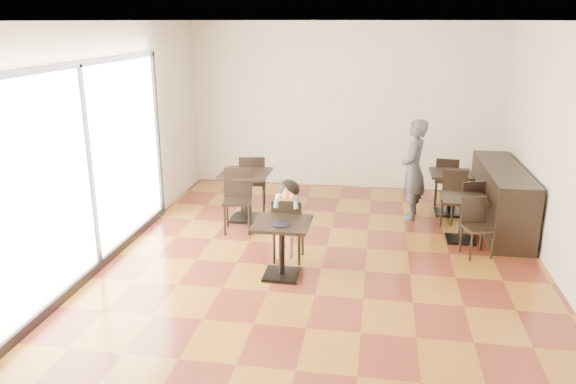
% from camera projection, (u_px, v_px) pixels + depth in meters
% --- Properties ---
extents(floor, '(6.00, 8.00, 0.01)m').
position_uv_depth(floor, '(321.00, 268.00, 7.57)').
color(floor, brown).
rests_on(floor, ground).
extents(ceiling, '(6.00, 8.00, 0.01)m').
position_uv_depth(ceiling, '(326.00, 21.00, 6.63)').
color(ceiling, white).
rests_on(ceiling, floor).
extents(wall_back, '(6.00, 0.01, 3.20)m').
position_uv_depth(wall_back, '(345.00, 106.00, 10.87)').
color(wall_back, beige).
rests_on(wall_back, floor).
extents(wall_front, '(6.00, 0.01, 3.20)m').
position_uv_depth(wall_front, '(256.00, 303.00, 3.33)').
color(wall_front, beige).
rests_on(wall_front, floor).
extents(wall_left, '(0.01, 8.00, 3.20)m').
position_uv_depth(wall_left, '(102.00, 145.00, 7.56)').
color(wall_left, beige).
rests_on(wall_left, floor).
extents(wall_right, '(0.01, 8.00, 3.20)m').
position_uv_depth(wall_right, '(576.00, 162.00, 6.64)').
color(wall_right, beige).
rests_on(wall_right, floor).
extents(storefront_window, '(0.04, 4.50, 2.60)m').
position_uv_depth(storefront_window, '(87.00, 168.00, 7.15)').
color(storefront_window, white).
rests_on(storefront_window, floor).
extents(child_table, '(0.71, 0.71, 0.75)m').
position_uv_depth(child_table, '(282.00, 249.00, 7.23)').
color(child_table, black).
rests_on(child_table, floor).
extents(child_chair, '(0.41, 0.41, 0.91)m').
position_uv_depth(child_chair, '(289.00, 229.00, 7.73)').
color(child_chair, black).
rests_on(child_chair, floor).
extents(child, '(0.41, 0.57, 1.14)m').
position_uv_depth(child, '(289.00, 221.00, 7.69)').
color(child, gray).
rests_on(child, child_chair).
extents(plate, '(0.25, 0.25, 0.02)m').
position_uv_depth(plate, '(280.00, 224.00, 7.02)').
color(plate, black).
rests_on(plate, child_table).
extents(pizza_slice, '(0.27, 0.20, 0.06)m').
position_uv_depth(pizza_slice, '(286.00, 196.00, 7.39)').
color(pizza_slice, '#E5C779').
rests_on(pizza_slice, child).
extents(adult_patron, '(0.48, 0.66, 1.67)m').
position_uv_depth(adult_patron, '(413.00, 170.00, 9.28)').
color(adult_patron, '#3E3E43').
rests_on(adult_patron, floor).
extents(cafe_table_mid, '(0.82, 0.82, 0.69)m').
position_uv_depth(cafe_table_mid, '(462.00, 219.00, 8.43)').
color(cafe_table_mid, black).
rests_on(cafe_table_mid, floor).
extents(cafe_table_left, '(0.89, 0.89, 0.82)m').
position_uv_depth(cafe_table_left, '(246.00, 196.00, 9.31)').
color(cafe_table_left, black).
rests_on(cafe_table_left, floor).
extents(cafe_table_back, '(0.78, 0.78, 0.73)m').
position_uv_depth(cafe_table_back, '(449.00, 193.00, 9.60)').
color(cafe_table_back, black).
rests_on(cafe_table_back, floor).
extents(chair_mid_a, '(0.47, 0.47, 0.82)m').
position_uv_depth(chair_mid_a, '(467.00, 204.00, 8.91)').
color(chair_mid_a, black).
rests_on(chair_mid_a, floor).
extents(chair_mid_b, '(0.47, 0.47, 0.82)m').
position_uv_depth(chair_mid_b, '(478.00, 228.00, 7.87)').
color(chair_mid_b, black).
rests_on(chair_mid_b, floor).
extents(chair_left_a, '(0.51, 0.51, 0.99)m').
position_uv_depth(chair_left_a, '(253.00, 182.00, 9.81)').
color(chair_left_a, black).
rests_on(chair_left_a, floor).
extents(chair_left_b, '(0.51, 0.51, 0.99)m').
position_uv_depth(chair_left_b, '(237.00, 201.00, 8.77)').
color(chair_left_b, black).
rests_on(chair_left_b, floor).
extents(chair_back_a, '(0.45, 0.45, 0.88)m').
position_uv_depth(chair_back_a, '(446.00, 180.00, 10.10)').
color(chair_back_a, black).
rests_on(chair_back_a, floor).
extents(chair_back_b, '(0.45, 0.45, 0.88)m').
position_uv_depth(chair_back_b, '(454.00, 199.00, 9.06)').
color(chair_back_b, black).
rests_on(chair_back_b, floor).
extents(service_counter, '(0.60, 2.40, 1.00)m').
position_uv_depth(service_counter, '(501.00, 198.00, 8.90)').
color(service_counter, black).
rests_on(service_counter, floor).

